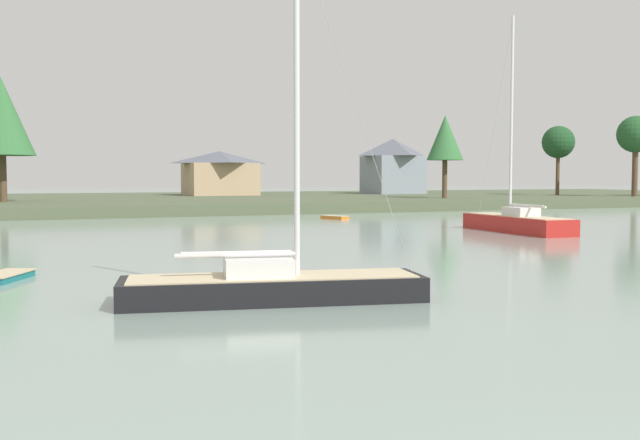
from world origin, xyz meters
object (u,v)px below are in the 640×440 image
sailboat_red (517,227)px  dinghy_orange (335,218)px  dinghy_teal (5,277)px  sailboat_black (273,293)px

sailboat_red → dinghy_orange: size_ratio=5.30×
dinghy_teal → sailboat_black: bearing=-46.2°
sailboat_red → dinghy_orange: bearing=105.9°
dinghy_orange → sailboat_black: size_ratio=0.25×
dinghy_teal → sailboat_black: size_ratio=0.24×
dinghy_teal → sailboat_black: 10.98m
sailboat_red → dinghy_teal: bearing=-159.7°
sailboat_red → sailboat_black: (-24.21, -19.69, -0.07)m
dinghy_teal → sailboat_red: bearing=20.3°
dinghy_orange → dinghy_teal: bearing=-130.8°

